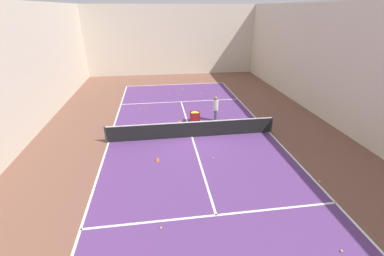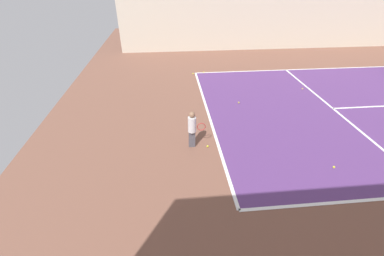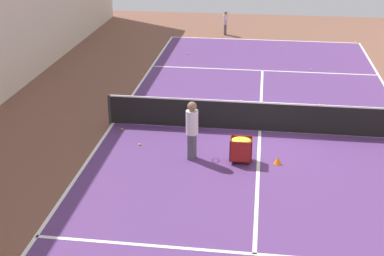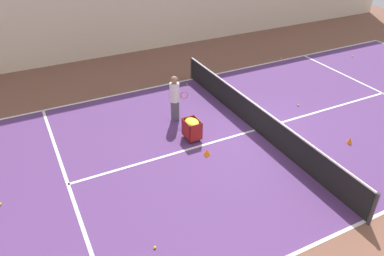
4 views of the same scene
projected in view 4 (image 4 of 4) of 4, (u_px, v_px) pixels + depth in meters
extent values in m
plane|color=brown|center=(255.00, 130.00, 13.41)|extent=(37.06, 37.06, 0.00)
cube|color=#563370|center=(255.00, 130.00, 13.41)|extent=(9.88, 23.91, 0.00)
cube|color=white|center=(365.00, 221.00, 9.66)|extent=(0.10, 23.91, 0.00)
cube|color=white|center=(193.00, 79.00, 17.15)|extent=(0.10, 23.91, 0.00)
cube|color=white|center=(383.00, 93.00, 15.92)|extent=(9.88, 0.10, 0.00)
cube|color=white|center=(68.00, 184.00, 10.89)|extent=(9.88, 0.10, 0.00)
cube|color=white|center=(255.00, 130.00, 13.40)|extent=(0.10, 13.15, 0.00)
cylinder|color=#2D2D33|center=(373.00, 209.00, 9.32)|extent=(0.10, 0.10, 1.02)
cylinder|color=#2D2D33|center=(192.00, 68.00, 16.96)|extent=(0.10, 0.10, 1.02)
cube|color=black|center=(256.00, 118.00, 13.14)|extent=(9.98, 0.03, 0.95)
cube|color=white|center=(257.00, 106.00, 12.88)|extent=(9.98, 0.04, 0.05)
cube|color=#4C4C56|center=(175.00, 111.00, 13.81)|extent=(0.24, 0.32, 0.80)
cylinder|color=silver|center=(175.00, 92.00, 13.41)|extent=(0.44, 0.44, 0.71)
sphere|color=#846047|center=(174.00, 80.00, 13.15)|extent=(0.27, 0.27, 0.27)
torus|color=#B22D2D|center=(184.00, 95.00, 13.61)|extent=(0.10, 0.28, 0.28)
cube|color=maroon|center=(192.00, 136.00, 12.88)|extent=(0.63, 0.48, 0.02)
cube|color=maroon|center=(198.00, 127.00, 12.80)|extent=(0.63, 0.02, 0.63)
cube|color=maroon|center=(186.00, 130.00, 12.62)|extent=(0.63, 0.02, 0.63)
cube|color=maroon|center=(196.00, 133.00, 12.48)|extent=(0.02, 0.48, 0.63)
cube|color=maroon|center=(188.00, 124.00, 12.94)|extent=(0.02, 0.48, 0.63)
ellipsoid|color=yellow|center=(192.00, 122.00, 12.58)|extent=(0.59, 0.44, 0.16)
cylinder|color=black|center=(199.00, 139.00, 12.80)|extent=(0.05, 0.05, 0.11)
cylinder|color=black|center=(193.00, 133.00, 13.14)|extent=(0.05, 0.05, 0.11)
cylinder|color=black|center=(190.00, 142.00, 12.67)|extent=(0.05, 0.05, 0.11)
cylinder|color=black|center=(185.00, 136.00, 13.01)|extent=(0.05, 0.05, 0.11)
cone|color=orange|center=(207.00, 152.00, 12.07)|extent=(0.24, 0.24, 0.21)
cone|color=orange|center=(350.00, 140.00, 12.64)|extent=(0.18, 0.18, 0.23)
sphere|color=yellow|center=(298.00, 105.00, 14.94)|extent=(0.07, 0.07, 0.07)
sphere|color=yellow|center=(187.00, 84.00, 16.61)|extent=(0.07, 0.07, 0.07)
sphere|color=yellow|center=(155.00, 247.00, 8.90)|extent=(0.07, 0.07, 0.07)
sphere|color=yellow|center=(353.00, 56.00, 19.49)|extent=(0.07, 0.07, 0.07)
sphere|color=yellow|center=(0.00, 204.00, 10.15)|extent=(0.07, 0.07, 0.07)
sphere|color=yellow|center=(173.00, 97.00, 15.57)|extent=(0.07, 0.07, 0.07)
sphere|color=yellow|center=(281.00, 58.00, 19.25)|extent=(0.07, 0.07, 0.07)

